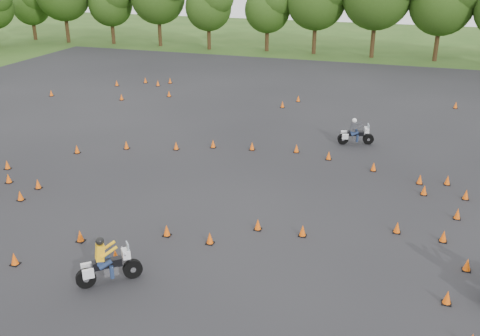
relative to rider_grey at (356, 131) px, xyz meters
The scene contains 6 objects.
ground 13.15m from the rider_grey, 109.20° to the right, with size 140.00×140.00×0.00m, color #2D5119.
asphalt_pad 7.75m from the rider_grey, 124.02° to the right, with size 62.00×62.00×0.00m, color black.
treeline 23.27m from the rider_grey, 93.03° to the left, with size 86.85×32.57×11.00m.
traffic_cones 8.32m from the rider_grey, 121.93° to the right, with size 36.37×33.30×0.45m.
rider_grey is the anchor object (origin of this frame).
rider_yellow 17.84m from the rider_grey, 110.43° to the right, with size 2.22×0.68×1.71m, color yellow, non-canonical shape.
Camera 1 is at (6.97, -17.52, 10.41)m, focal length 40.00 mm.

